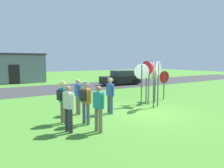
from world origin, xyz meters
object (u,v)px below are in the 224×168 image
object	(u,v)px
parked_car_on_street	(121,78)
stop_sign_leaning_right	(154,76)
stop_sign_tallest	(155,80)
stop_sign_nearest	(146,75)
person_holding_notes	(78,95)
person_in_teal	(63,99)
stop_sign_rear_right	(142,77)
person_in_blue	(110,94)
stop_sign_rear_left	(158,75)
person_on_left	(98,106)
stop_sign_far_back	(155,81)
stop_sign_low_front	(149,76)
person_near_signs	(68,106)
stop_sign_leaning_left	(164,80)
person_in_dark_shirt	(86,100)

from	to	relation	value
parked_car_on_street	stop_sign_leaning_right	world-z (taller)	stop_sign_leaning_right
stop_sign_tallest	stop_sign_nearest	bearing A→B (deg)	161.65
stop_sign_leaning_right	person_holding_notes	world-z (taller)	stop_sign_leaning_right
person_in_teal	person_holding_notes	world-z (taller)	person_in_teal
stop_sign_rear_right	person_in_blue	size ratio (longest dim) A/B	1.38
stop_sign_rear_left	person_on_left	distance (m)	5.30
stop_sign_far_back	stop_sign_leaning_right	world-z (taller)	stop_sign_leaning_right
stop_sign_low_front	person_in_teal	size ratio (longest dim) A/B	1.43
parked_car_on_street	stop_sign_leaning_right	xyz separation A→B (m)	(-5.04, -9.92, 1.05)
stop_sign_rear_right	person_near_signs	distance (m)	5.66
stop_sign_leaning_left	person_in_teal	xyz separation A→B (m)	(-7.45, -1.46, -0.29)
stop_sign_low_front	person_in_teal	bearing A→B (deg)	-171.45
stop_sign_leaning_left	person_near_signs	distance (m)	8.11
parked_car_on_street	person_near_signs	xyz separation A→B (m)	(-10.30, -11.05, 0.26)
person_in_teal	person_on_left	bearing A→B (deg)	-68.03
stop_sign_nearest	person_in_dark_shirt	distance (m)	5.41
stop_sign_far_back	stop_sign_leaning_left	xyz separation A→B (m)	(0.85, 0.02, 0.05)
stop_sign_leaning_right	person_in_blue	bearing A→B (deg)	172.97
stop_sign_tallest	stop_sign_leaning_right	world-z (taller)	stop_sign_leaning_right
stop_sign_nearest	person_in_teal	xyz separation A→B (m)	(-5.73, -1.30, -0.67)
person_on_left	person_near_signs	world-z (taller)	same
stop_sign_leaning_left	person_in_blue	distance (m)	5.12
person_in_teal	stop_sign_tallest	bearing A→B (deg)	10.07
stop_sign_tallest	person_near_signs	xyz separation A→B (m)	(-6.51, -2.26, -0.42)
stop_sign_nearest	person_in_blue	bearing A→B (deg)	-162.91
stop_sign_rear_right	stop_sign_far_back	bearing A→B (deg)	18.72
stop_sign_tallest	person_holding_notes	bearing A→B (deg)	-179.14
stop_sign_rear_left	person_holding_notes	world-z (taller)	stop_sign_rear_left
stop_sign_rear_left	person_on_left	xyz separation A→B (m)	(-4.89, -1.89, -0.80)
parked_car_on_street	stop_sign_far_back	xyz separation A→B (m)	(-3.48, -8.46, 0.57)
parked_car_on_street	stop_sign_rear_right	bearing A→B (deg)	-119.44
stop_sign_nearest	person_in_dark_shirt	bearing A→B (deg)	-159.08
stop_sign_low_front	stop_sign_leaning_right	world-z (taller)	stop_sign_leaning_right
stop_sign_far_back	stop_sign_nearest	xyz separation A→B (m)	(-0.88, -0.15, 0.43)
person_in_teal	person_holding_notes	size ratio (longest dim) A/B	1.03
person_in_blue	person_in_dark_shirt	bearing A→B (deg)	-152.53
stop_sign_rear_left	person_near_signs	size ratio (longest dim) A/B	1.50
person_in_teal	stop_sign_rear_left	bearing A→B (deg)	1.90
stop_sign_leaning_right	stop_sign_nearest	xyz separation A→B (m)	(0.68, 1.32, -0.06)
stop_sign_nearest	stop_sign_rear_right	bearing A→B (deg)	-151.34
stop_sign_tallest	person_in_teal	world-z (taller)	stop_sign_tallest
parked_car_on_street	stop_sign_low_front	bearing A→B (deg)	-116.88
stop_sign_leaning_left	person_holding_notes	distance (m)	6.35
stop_sign_nearest	person_in_teal	size ratio (longest dim) A/B	1.47
person_on_left	person_near_signs	bearing A→B (deg)	148.55
stop_sign_rear_left	stop_sign_leaning_left	size ratio (longest dim) A/B	1.32
parked_car_on_street	person_in_dark_shirt	xyz separation A→B (m)	(-9.37, -10.52, 0.32)
parked_car_on_street	person_holding_notes	size ratio (longest dim) A/B	2.60
stop_sign_low_front	stop_sign_rear_left	bearing A→B (deg)	-81.09
stop_sign_rear_right	person_holding_notes	xyz separation A→B (m)	(-3.87, 0.13, -0.71)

